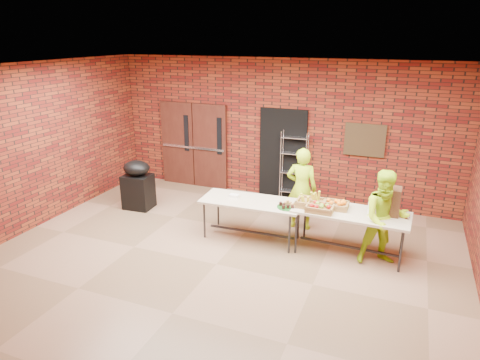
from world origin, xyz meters
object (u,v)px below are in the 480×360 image
wire_rack (294,167)px  table_left (251,204)px  volunteer_woman (301,189)px  covered_grill (138,185)px  table_right (351,215)px  volunteer_man (385,218)px  coffee_dispenser (389,201)px

wire_rack → table_left: 2.18m
volunteer_woman → covered_grill: bearing=1.3°
table_right → volunteer_woman: (-1.06, 0.75, 0.09)m
wire_rack → volunteer_man: wire_rack is taller
table_left → volunteer_man: volunteer_man is taller
volunteer_woman → volunteer_man: size_ratio=1.01×
table_left → covered_grill: covered_grill is taller
volunteer_man → wire_rack: bearing=110.5°
covered_grill → volunteer_man: bearing=-9.2°
coffee_dispenser → volunteer_man: 0.33m
wire_rack → volunteer_woman: bearing=-72.6°
coffee_dispenser → table_left: bearing=-175.0°
table_right → coffee_dispenser: coffee_dispenser is taller
coffee_dispenser → covered_grill: coffee_dispenser is taller
wire_rack → volunteer_man: bearing=-49.6°
covered_grill → volunteer_man: (5.20, -0.51, 0.27)m
table_right → coffee_dispenser: (0.58, 0.14, 0.30)m
covered_grill → table_left: bearing=-13.1°
coffee_dispenser → volunteer_man: bearing=-96.8°
table_right → covered_grill: size_ratio=1.82×
volunteer_man → coffee_dispenser: bearing=59.6°
wire_rack → volunteer_man: (2.14, -2.21, -0.00)m
table_left → volunteer_man: 2.36m
table_right → wire_rack: bearing=129.4°
table_right → volunteer_woman: volunteer_woman is taller
table_left → volunteer_man: size_ratio=1.16×
table_right → volunteer_man: volunteer_man is taller
wire_rack → covered_grill: size_ratio=1.50×
volunteer_woman → volunteer_man: (1.62, -0.85, -0.00)m
covered_grill → volunteer_man: size_ratio=0.67×
table_right → coffee_dispenser: 0.67m
wire_rack → volunteer_woman: (0.52, -1.36, 0.00)m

